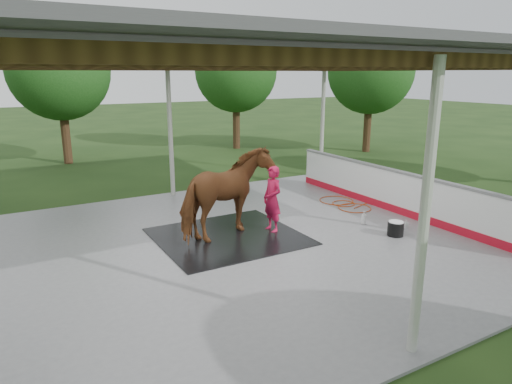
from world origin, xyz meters
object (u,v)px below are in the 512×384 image
horse (228,194)px  wash_bucket (396,228)px  handler (272,199)px  dasher_board (396,192)px

horse → wash_bucket: 3.95m
horse → handler: bearing=-117.8°
horse → wash_bucket: (3.39, -1.85, -0.84)m
dasher_board → wash_bucket: bearing=-136.2°
horse → dasher_board: bearing=-116.1°
horse → wash_bucket: size_ratio=6.33×
dasher_board → horse: bearing=174.0°
horse → handler: 1.13m
dasher_board → wash_bucket: 1.98m
handler → wash_bucket: handler is taller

